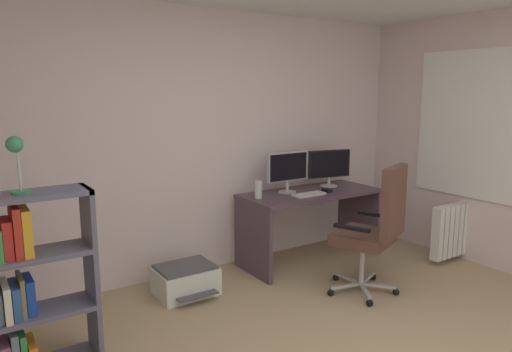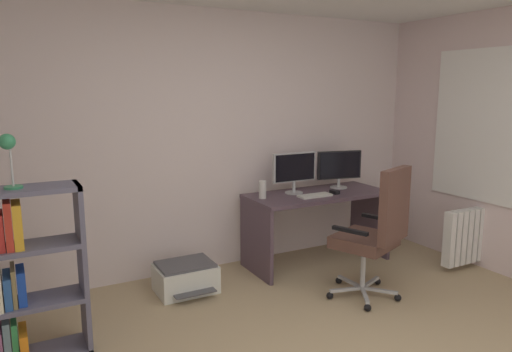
{
  "view_description": "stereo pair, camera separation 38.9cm",
  "coord_description": "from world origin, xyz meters",
  "px_view_note": "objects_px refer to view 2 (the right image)",
  "views": [
    {
      "loc": [
        -1.99,
        -1.62,
        1.77
      ],
      "look_at": [
        0.23,
        1.7,
        1.03
      ],
      "focal_mm": 33.26,
      "sensor_mm": 36.0,
      "label": 1
    },
    {
      "loc": [
        -1.66,
        -1.82,
        1.77
      ],
      "look_at": [
        0.23,
        1.7,
        1.03
      ],
      "focal_mm": 33.26,
      "sensor_mm": 36.0,
      "label": 2
    }
  ],
  "objects_px": {
    "printer": "(186,277)",
    "desk": "(317,211)",
    "monitor_main": "(294,169)",
    "bookshelf": "(15,280)",
    "office_chair": "(377,229)",
    "desk_lamp": "(8,150)",
    "computer_mouse": "(335,192)",
    "desktop_speaker": "(263,190)",
    "radiator": "(472,235)",
    "monitor_secondary": "(339,167)",
    "keyboard": "(315,196)"
  },
  "relations": [
    {
      "from": "printer",
      "to": "desk",
      "type": "bearing_deg",
      "value": 1.87
    },
    {
      "from": "monitor_main",
      "to": "bookshelf",
      "type": "xyz_separation_m",
      "value": [
        -2.55,
        -0.67,
        -0.42
      ]
    },
    {
      "from": "office_chair",
      "to": "desk_lamp",
      "type": "height_order",
      "value": "desk_lamp"
    },
    {
      "from": "computer_mouse",
      "to": "desk_lamp",
      "type": "height_order",
      "value": "desk_lamp"
    },
    {
      "from": "desktop_speaker",
      "to": "radiator",
      "type": "height_order",
      "value": "desktop_speaker"
    },
    {
      "from": "monitor_secondary",
      "to": "desk_lamp",
      "type": "height_order",
      "value": "desk_lamp"
    },
    {
      "from": "monitor_main",
      "to": "printer",
      "type": "relative_size",
      "value": 0.94
    },
    {
      "from": "desk",
      "to": "bookshelf",
      "type": "height_order",
      "value": "bookshelf"
    },
    {
      "from": "monitor_secondary",
      "to": "printer",
      "type": "height_order",
      "value": "monitor_secondary"
    },
    {
      "from": "keyboard",
      "to": "office_chair",
      "type": "relative_size",
      "value": 0.3
    },
    {
      "from": "monitor_secondary",
      "to": "computer_mouse",
      "type": "height_order",
      "value": "monitor_secondary"
    },
    {
      "from": "desk",
      "to": "desktop_speaker",
      "type": "height_order",
      "value": "desktop_speaker"
    },
    {
      "from": "monitor_main",
      "to": "printer",
      "type": "bearing_deg",
      "value": -173.35
    },
    {
      "from": "desk_lamp",
      "to": "radiator",
      "type": "height_order",
      "value": "desk_lamp"
    },
    {
      "from": "radiator",
      "to": "monitor_secondary",
      "type": "bearing_deg",
      "value": 135.35
    },
    {
      "from": "monitor_main",
      "to": "computer_mouse",
      "type": "distance_m",
      "value": 0.47
    },
    {
      "from": "keyboard",
      "to": "radiator",
      "type": "height_order",
      "value": "keyboard"
    },
    {
      "from": "computer_mouse",
      "to": "desktop_speaker",
      "type": "relative_size",
      "value": 0.59
    },
    {
      "from": "monitor_main",
      "to": "radiator",
      "type": "distance_m",
      "value": 1.89
    },
    {
      "from": "desktop_speaker",
      "to": "desk_lamp",
      "type": "distance_m",
      "value": 2.29
    },
    {
      "from": "keyboard",
      "to": "bookshelf",
      "type": "xyz_separation_m",
      "value": [
        -2.65,
        -0.45,
        -0.18
      ]
    },
    {
      "from": "computer_mouse",
      "to": "radiator",
      "type": "distance_m",
      "value": 1.43
    },
    {
      "from": "desk",
      "to": "desk_lamp",
      "type": "bearing_deg",
      "value": -168.05
    },
    {
      "from": "monitor_secondary",
      "to": "radiator",
      "type": "relative_size",
      "value": 0.67
    },
    {
      "from": "radiator",
      "to": "desk_lamp",
      "type": "bearing_deg",
      "value": 176.26
    },
    {
      "from": "computer_mouse",
      "to": "desktop_speaker",
      "type": "bearing_deg",
      "value": 167.4
    },
    {
      "from": "monitor_secondary",
      "to": "printer",
      "type": "distance_m",
      "value": 1.97
    },
    {
      "from": "desktop_speaker",
      "to": "bookshelf",
      "type": "xyz_separation_m",
      "value": [
        -2.16,
        -0.63,
        -0.25
      ]
    },
    {
      "from": "monitor_secondary",
      "to": "bookshelf",
      "type": "bearing_deg",
      "value": -167.79
    },
    {
      "from": "desk",
      "to": "radiator",
      "type": "relative_size",
      "value": 2.01
    },
    {
      "from": "monitor_main",
      "to": "office_chair",
      "type": "xyz_separation_m",
      "value": [
        0.14,
        -1.05,
        -0.36
      ]
    },
    {
      "from": "monitor_secondary",
      "to": "bookshelf",
      "type": "height_order",
      "value": "bookshelf"
    },
    {
      "from": "desk",
      "to": "bookshelf",
      "type": "distance_m",
      "value": 2.83
    },
    {
      "from": "office_chair",
      "to": "radiator",
      "type": "distance_m",
      "value": 1.4
    },
    {
      "from": "desktop_speaker",
      "to": "desk",
      "type": "bearing_deg",
      "value": -4.39
    },
    {
      "from": "keyboard",
      "to": "computer_mouse",
      "type": "bearing_deg",
      "value": 3.28
    },
    {
      "from": "desk",
      "to": "computer_mouse",
      "type": "distance_m",
      "value": 0.27
    },
    {
      "from": "office_chair",
      "to": "desk_lamp",
      "type": "distance_m",
      "value": 2.79
    },
    {
      "from": "monitor_secondary",
      "to": "keyboard",
      "type": "relative_size",
      "value": 1.42
    },
    {
      "from": "monitor_secondary",
      "to": "printer",
      "type": "xyz_separation_m",
      "value": [
        -1.78,
        -0.14,
        -0.84
      ]
    },
    {
      "from": "monitor_secondary",
      "to": "desktop_speaker",
      "type": "relative_size",
      "value": 2.85
    },
    {
      "from": "monitor_main",
      "to": "desk_lamp",
      "type": "distance_m",
      "value": 2.63
    },
    {
      "from": "radiator",
      "to": "monitor_main",
      "type": "bearing_deg",
      "value": 148.18
    },
    {
      "from": "computer_mouse",
      "to": "desk",
      "type": "bearing_deg",
      "value": 138.64
    },
    {
      "from": "monitor_secondary",
      "to": "keyboard",
      "type": "height_order",
      "value": "monitor_secondary"
    },
    {
      "from": "bookshelf",
      "to": "computer_mouse",
      "type": "bearing_deg",
      "value": 9.17
    },
    {
      "from": "keyboard",
      "to": "desktop_speaker",
      "type": "height_order",
      "value": "desktop_speaker"
    },
    {
      "from": "keyboard",
      "to": "computer_mouse",
      "type": "distance_m",
      "value": 0.25
    },
    {
      "from": "monitor_main",
      "to": "computer_mouse",
      "type": "bearing_deg",
      "value": -30.26
    },
    {
      "from": "keyboard",
      "to": "radiator",
      "type": "distance_m",
      "value": 1.63
    }
  ]
}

